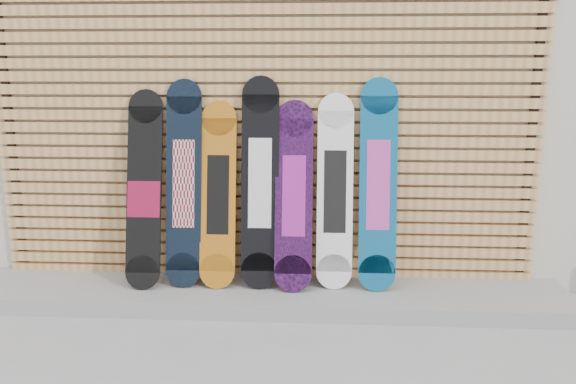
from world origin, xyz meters
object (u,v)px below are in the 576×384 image
object	(u,v)px
snowboard_3	(260,183)
snowboard_4	(294,196)
snowboard_2	(218,195)
snowboard_6	(378,185)
snowboard_5	(335,192)
snowboard_1	(184,184)
snowboard_0	(144,191)

from	to	relation	value
snowboard_3	snowboard_4	size ratio (longest dim) A/B	1.13
snowboard_2	snowboard_4	distance (m)	0.57
snowboard_2	snowboard_6	bearing A→B (deg)	0.44
snowboard_4	snowboard_5	distance (m)	0.31
snowboard_1	snowboard_6	xyz separation A→B (m)	(1.46, 0.00, 0.01)
snowboard_6	snowboard_1	bearing A→B (deg)	-179.84
snowboard_4	snowboard_0	bearing A→B (deg)	-179.55
snowboard_4	snowboard_5	size ratio (longest dim) A/B	0.96
snowboard_0	snowboard_5	xyz separation A→B (m)	(1.44, 0.05, -0.00)
snowboard_5	snowboard_6	distance (m)	0.32
snowboard_3	snowboard_2	bearing A→B (deg)	-178.99
snowboard_5	snowboard_0	bearing A→B (deg)	-177.96
snowboard_0	snowboard_5	size ratio (longest dim) A/B	1.02
snowboard_2	snowboard_5	world-z (taller)	snowboard_5
snowboard_2	snowboard_5	bearing A→B (deg)	1.49
snowboard_5	snowboard_6	world-z (taller)	snowboard_6
snowboard_0	snowboard_6	size ratio (longest dim) A/B	0.94
snowboard_3	snowboard_0	bearing A→B (deg)	-177.78
snowboard_0	snowboard_5	bearing A→B (deg)	2.04
snowboard_3	snowboard_4	world-z (taller)	snowboard_3
snowboard_2	snowboard_3	distance (m)	0.33
snowboard_3	snowboard_5	distance (m)	0.57
snowboard_4	snowboard_5	xyz separation A→B (m)	(0.31, 0.04, 0.03)
snowboard_4	snowboard_5	bearing A→B (deg)	7.85
snowboard_1	snowboard_6	bearing A→B (deg)	0.16
snowboard_1	snowboard_3	size ratio (longest dim) A/B	0.99
snowboard_4	snowboard_6	xyz separation A→B (m)	(0.62, 0.03, 0.08)
snowboard_2	snowboard_1	bearing A→B (deg)	178.89
snowboard_0	snowboard_4	bearing A→B (deg)	0.45
snowboard_1	snowboard_5	xyz separation A→B (m)	(1.14, 0.02, -0.05)
snowboard_1	snowboard_5	world-z (taller)	snowboard_1
snowboard_6	snowboard_4	bearing A→B (deg)	-177.40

